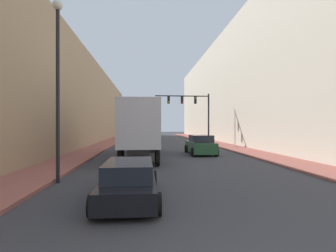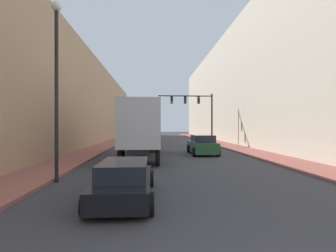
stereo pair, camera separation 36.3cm
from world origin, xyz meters
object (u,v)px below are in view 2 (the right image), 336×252
Objects in this scene: semi_truck at (142,128)px; sedan_car at (125,180)px; suv_car at (202,145)px; street_lamp at (56,68)px; traffic_signal_gantry at (197,108)px.

semi_truck reaches higher than sedan_car.
sedan_car is 1.04× the size of suv_car.
semi_truck is 9.75m from street_lamp.
traffic_signal_gantry is (6.62, 23.72, 4.02)m from sedan_car.
semi_truck is 1.48× the size of street_lamp.
semi_truck reaches higher than suv_car.
sedan_car is 0.60× the size of street_lamp.
semi_truck is 2.45× the size of sedan_car.
sedan_car is 24.95m from traffic_signal_gantry.
semi_truck is at bearing -118.01° from traffic_signal_gantry.
suv_car is at bearing 51.23° from street_lamp.
traffic_signal_gantry reaches higher than sedan_car.
semi_truck is 5.57m from suv_car.
suv_car is 0.66× the size of traffic_signal_gantry.
street_lamp is at bearing -128.77° from suv_car.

